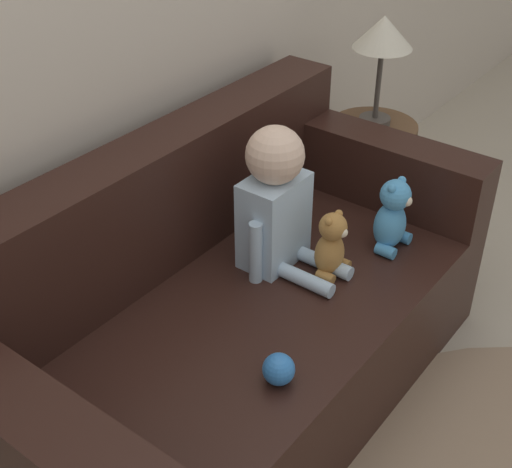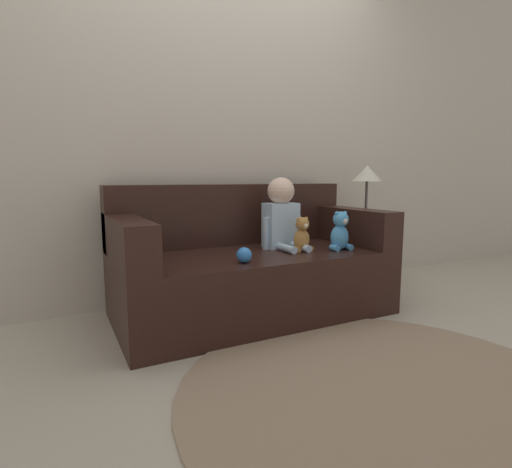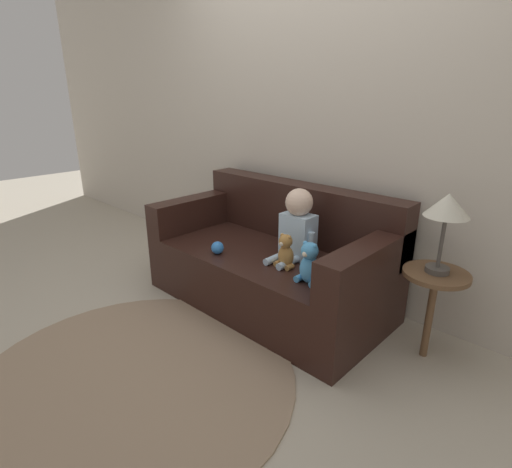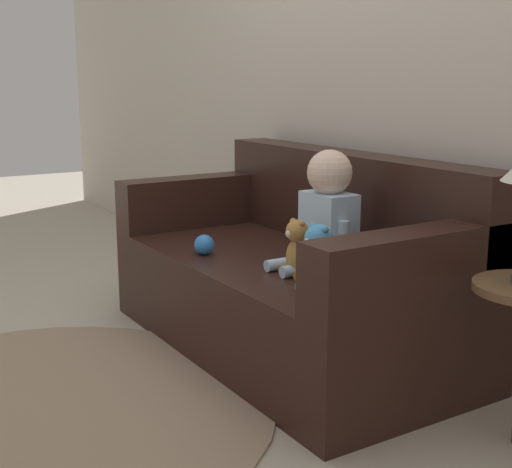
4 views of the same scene
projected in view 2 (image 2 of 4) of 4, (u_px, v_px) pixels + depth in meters
The scene contains 9 objects.
ground_plane at pixel (253, 314), 2.49m from camera, with size 12.00×12.00×0.00m, color #B7AD99.
wall_back at pixel (220, 111), 2.75m from camera, with size 8.00×0.05×2.60m.
couch at pixel (249, 266), 2.50m from camera, with size 1.64×0.83×0.80m.
person_baby at pixel (281, 215), 2.54m from camera, with size 0.27×0.33×0.45m.
teddy_bear_brown at pixel (302, 235), 2.43m from camera, with size 0.12×0.10×0.21m.
plush_toy_side at pixel (340, 232), 2.46m from camera, with size 0.14×0.11×0.24m.
toy_ball at pixel (244, 255), 2.10m from camera, with size 0.08×0.08×0.08m.
floor_rug at pixel (388, 392), 1.57m from camera, with size 1.67×1.67×0.01m.
side_table at pixel (366, 197), 3.01m from camera, with size 0.34×0.34×0.93m.
Camera 2 is at (-1.08, -2.14, 0.84)m, focal length 28.00 mm.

